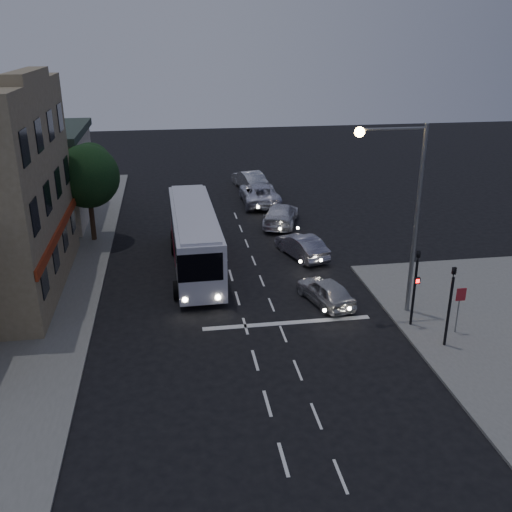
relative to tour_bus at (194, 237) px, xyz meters
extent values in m
plane|color=black|center=(1.90, -9.49, -1.89)|extent=(120.00, 120.00, 0.00)
cube|color=silver|center=(1.90, -16.49, -1.89)|extent=(0.12, 1.60, 0.01)
cube|color=silver|center=(1.90, -13.49, -1.89)|extent=(0.12, 1.60, 0.01)
cube|color=silver|center=(1.90, -10.49, -1.89)|extent=(0.12, 1.60, 0.01)
cube|color=silver|center=(1.90, -7.49, -1.89)|extent=(0.12, 1.60, 0.01)
cube|color=silver|center=(1.90, -4.49, -1.89)|extent=(0.12, 1.60, 0.01)
cube|color=silver|center=(1.90, -1.49, -1.89)|extent=(0.12, 1.60, 0.01)
cube|color=silver|center=(1.90, 1.51, -1.89)|extent=(0.12, 1.60, 0.01)
cube|color=silver|center=(1.90, 4.51, -1.89)|extent=(0.12, 1.60, 0.01)
cube|color=silver|center=(1.90, 7.51, -1.89)|extent=(0.12, 1.60, 0.01)
cube|color=silver|center=(3.50, -17.49, -1.89)|extent=(0.10, 1.50, 0.01)
cube|color=silver|center=(3.50, -14.49, -1.89)|extent=(0.10, 1.50, 0.01)
cube|color=silver|center=(3.50, -11.49, -1.89)|extent=(0.10, 1.50, 0.01)
cube|color=silver|center=(3.50, -8.49, -1.89)|extent=(0.10, 1.50, 0.01)
cube|color=silver|center=(3.50, -5.49, -1.89)|extent=(0.10, 1.50, 0.01)
cube|color=silver|center=(3.50, -2.49, -1.89)|extent=(0.10, 1.50, 0.01)
cube|color=silver|center=(3.50, 0.51, -1.89)|extent=(0.10, 1.50, 0.01)
cube|color=silver|center=(3.50, 3.51, -1.89)|extent=(0.10, 1.50, 0.01)
cube|color=silver|center=(3.50, 6.51, -1.89)|extent=(0.10, 1.50, 0.01)
cube|color=silver|center=(3.50, 9.51, -1.89)|extent=(0.10, 1.50, 0.01)
cube|color=silver|center=(3.90, -7.49, -1.89)|extent=(8.00, 0.35, 0.01)
cube|color=silver|center=(0.00, 0.00, -0.04)|extent=(2.60, 11.42, 3.03)
cube|color=silver|center=(0.00, 0.00, 1.52)|extent=(2.21, 11.04, 0.17)
cube|color=black|center=(0.00, -5.64, 0.43)|extent=(2.18, 0.16, 1.42)
cube|color=black|center=(1.19, 0.47, 0.57)|extent=(0.23, 9.48, 0.85)
cube|color=black|center=(-1.19, 0.47, 0.57)|extent=(0.23, 9.48, 0.85)
cube|color=maroon|center=(1.20, 0.95, -0.47)|extent=(0.13, 5.21, 1.33)
cube|color=maroon|center=(-1.20, 0.95, -0.47)|extent=(0.13, 5.21, 1.33)
cylinder|color=black|center=(-1.19, -3.98, -1.42)|extent=(0.35, 0.95, 0.95)
cylinder|color=black|center=(1.19, -3.98, -1.42)|extent=(0.35, 0.95, 0.95)
cylinder|color=black|center=(-1.19, 2.37, -1.42)|extent=(0.35, 0.95, 0.95)
cylinder|color=black|center=(1.19, 2.37, -1.42)|extent=(0.35, 0.95, 0.95)
cylinder|color=black|center=(-1.19, 3.98, -1.42)|extent=(0.35, 0.95, 0.95)
cylinder|color=black|center=(1.19, 3.98, -1.42)|extent=(0.35, 0.95, 0.95)
cylinder|color=#FFF2CC|center=(-0.81, -5.71, -1.18)|extent=(0.25, 0.05, 0.25)
cylinder|color=#FFF2CC|center=(0.81, -5.71, -1.18)|extent=(0.25, 0.05, 0.25)
imported|color=silver|center=(6.22, -5.69, -1.23)|extent=(2.57, 4.16, 1.32)
imported|color=#9493A1|center=(6.47, 0.66, -1.19)|extent=(2.69, 4.52, 1.41)
imported|color=silver|center=(6.42, 6.93, -1.14)|extent=(3.64, 5.58, 1.50)
imported|color=silver|center=(5.77, 12.40, -1.06)|extent=(2.83, 6.00, 1.66)
imported|color=silver|center=(5.63, 17.06, -1.09)|extent=(2.64, 5.12, 1.61)
cylinder|color=black|center=(9.50, -8.69, -0.17)|extent=(0.12, 0.12, 3.20)
imported|color=black|center=(9.50, -8.69, 1.88)|extent=(0.15, 0.18, 0.90)
cube|color=black|center=(9.50, -8.87, 0.53)|extent=(0.25, 0.12, 0.30)
cube|color=#FF0C0C|center=(9.50, -8.94, 0.53)|extent=(0.16, 0.02, 0.18)
cylinder|color=black|center=(10.20, -10.69, -0.17)|extent=(0.12, 0.12, 3.20)
imported|color=black|center=(10.20, -10.69, 1.88)|extent=(0.18, 0.15, 0.90)
cylinder|color=slate|center=(11.20, -9.69, -0.77)|extent=(0.06, 0.06, 2.00)
cube|color=maroon|center=(11.20, -9.76, 0.13)|extent=(0.45, 0.03, 0.60)
cylinder|color=slate|center=(9.90, -7.29, 2.73)|extent=(0.20, 0.20, 9.00)
cylinder|color=slate|center=(8.40, -7.29, 7.03)|extent=(3.00, 0.12, 0.12)
sphere|color=#FFBF59|center=(6.90, -7.29, 6.93)|extent=(0.44, 0.44, 0.44)
cube|color=#776849|center=(-7.60, -1.49, 8.48)|extent=(1.00, 12.00, 0.50)
cube|color=#776849|center=(-7.60, -1.49, 8.98)|extent=(1.00, 6.00, 0.50)
cube|color=#972C12|center=(-7.05, -1.49, 1.23)|extent=(0.15, 12.00, 0.50)
cube|color=black|center=(-7.08, -5.99, 0.43)|extent=(0.06, 1.30, 1.50)
cube|color=black|center=(-7.08, -2.99, 0.43)|extent=(0.06, 1.30, 1.50)
cube|color=black|center=(-7.08, 0.01, 0.43)|extent=(0.06, 1.30, 1.50)
cube|color=black|center=(-7.08, 3.01, 0.43)|extent=(0.06, 1.30, 1.50)
cube|color=black|center=(-7.08, -5.99, 3.43)|extent=(0.06, 1.30, 1.50)
cube|color=black|center=(-7.08, -2.99, 3.43)|extent=(0.06, 1.30, 1.50)
cube|color=black|center=(-7.08, 0.01, 3.43)|extent=(0.06, 1.30, 1.50)
cube|color=black|center=(-7.08, 3.01, 3.43)|extent=(0.06, 1.30, 1.50)
cube|color=black|center=(-7.08, -5.99, 6.43)|extent=(0.06, 1.30, 1.50)
cube|color=black|center=(-7.08, -2.99, 6.43)|extent=(0.06, 1.30, 1.50)
cube|color=black|center=(-7.08, 0.01, 6.43)|extent=(0.06, 1.30, 1.50)
cube|color=black|center=(-7.08, 3.01, 6.43)|extent=(0.06, 1.30, 1.50)
cube|color=#A19B8F|center=(-11.60, 10.51, 1.23)|extent=(9.00, 9.00, 6.00)
cube|color=#2A3730|center=(-11.60, 10.51, 4.48)|extent=(9.40, 9.40, 0.50)
cylinder|color=black|center=(-6.30, 5.51, -0.37)|extent=(0.32, 0.32, 2.80)
sphere|color=black|center=(-6.30, 5.51, 2.43)|extent=(4.00, 4.00, 4.00)
sphere|color=#1E3B19|center=(-6.10, 6.11, 3.13)|extent=(2.60, 2.60, 2.60)
sphere|color=black|center=(-6.60, 4.91, 2.83)|extent=(2.40, 2.40, 2.40)
camera|label=1|loc=(-1.21, -30.80, 10.94)|focal=40.00mm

